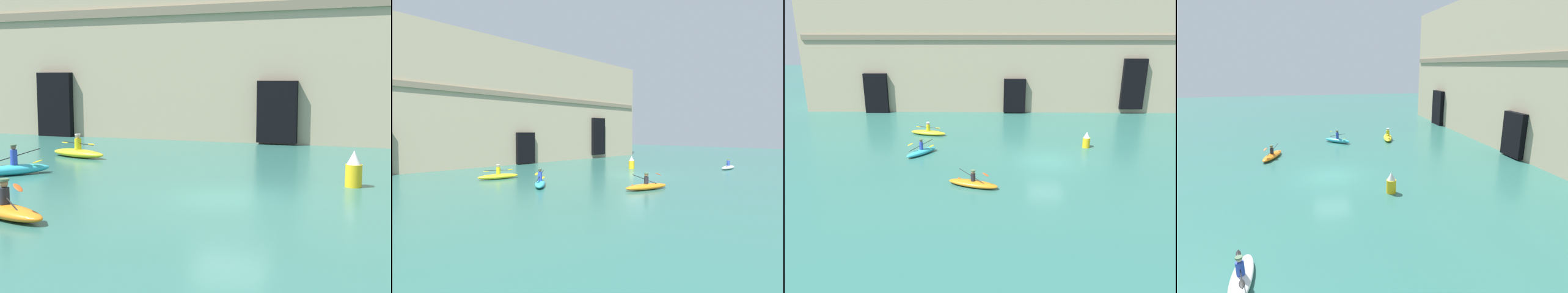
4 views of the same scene
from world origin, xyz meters
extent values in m
plane|color=#2D665B|center=(0.00, 0.00, 0.00)|extent=(120.00, 120.00, 0.00)
cube|color=tan|center=(-2.12, 19.20, 7.08)|extent=(44.11, 7.99, 14.16)
cube|color=#7C6E59|center=(-2.12, 15.15, 7.98)|extent=(43.23, 0.24, 0.55)
cube|color=black|center=(-16.31, 15.05, 2.13)|extent=(2.49, 0.70, 4.25)
cube|color=black|center=(-1.33, 15.05, 1.92)|extent=(2.33, 0.70, 3.61)
ellipsoid|color=yellow|center=(-9.52, 6.56, 0.21)|extent=(3.29, 1.53, 0.41)
cylinder|color=gold|center=(-9.52, 6.56, 0.67)|extent=(0.33, 0.33, 0.51)
sphere|color=tan|center=(-9.52, 6.56, 1.03)|extent=(0.22, 0.22, 0.22)
cylinder|color=silver|center=(-9.52, 6.56, 1.13)|extent=(0.28, 0.28, 0.06)
cylinder|color=black|center=(-9.52, 6.56, 0.69)|extent=(2.04, 0.65, 0.08)
ellipsoid|color=yellow|center=(-8.61, 6.28, 0.71)|extent=(0.47, 0.30, 0.06)
ellipsoid|color=yellow|center=(-10.42, 6.83, 0.67)|extent=(0.47, 0.30, 0.06)
ellipsoid|color=#33B2C6|center=(-9.29, 1.37, 0.21)|extent=(2.31, 2.62, 0.42)
cylinder|color=#2D47B7|center=(-9.29, 1.37, 0.71)|extent=(0.28, 0.28, 0.59)
sphere|color=brown|center=(-9.29, 1.37, 1.11)|extent=(0.21, 0.21, 0.21)
cylinder|color=#4C6B4C|center=(-9.29, 1.37, 1.20)|extent=(0.26, 0.26, 0.06)
cylinder|color=black|center=(-9.29, 1.37, 0.74)|extent=(1.61, 1.32, 0.59)
ellipsoid|color=yellow|center=(-8.59, 1.94, 0.50)|extent=(0.45, 0.42, 0.16)
ellipsoid|color=orange|center=(-5.18, -4.39, 0.19)|extent=(3.27, 1.76, 0.39)
cylinder|color=#232328|center=(-5.18, -4.39, 0.62)|extent=(0.29, 0.29, 0.46)
sphere|color=#9E704C|center=(-5.18, -4.39, 0.96)|extent=(0.24, 0.24, 0.24)
cylinder|color=#4C6B4C|center=(-5.18, -4.39, 1.06)|extent=(0.30, 0.30, 0.06)
cylinder|color=black|center=(-5.18, -4.39, 0.64)|extent=(1.76, 0.94, 0.78)
ellipsoid|color=#D84C19|center=(-4.41, -4.79, 0.97)|extent=(0.46, 0.36, 0.20)
cylinder|color=yellow|center=(3.62, 3.28, 0.40)|extent=(0.58, 0.58, 0.81)
cone|color=white|center=(3.62, 3.28, 1.05)|extent=(0.50, 0.50, 0.50)
camera|label=1|loc=(4.56, -16.46, 3.77)|focal=50.00mm
camera|label=2|loc=(-21.59, -15.34, 3.61)|focal=28.00mm
camera|label=3|loc=(-4.40, -25.78, 9.79)|focal=35.00mm
camera|label=4|loc=(19.92, -1.35, 7.38)|focal=28.00mm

